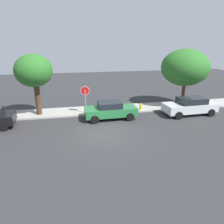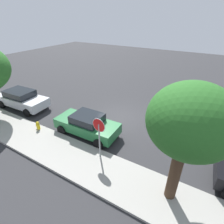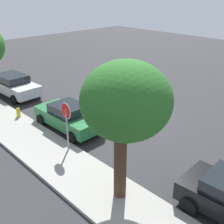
% 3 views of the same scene
% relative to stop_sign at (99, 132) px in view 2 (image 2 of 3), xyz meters
% --- Properties ---
extents(ground_plane, '(60.00, 60.00, 0.00)m').
position_rel_stop_sign_xyz_m(ground_plane, '(1.04, -4.31, -1.70)').
color(ground_plane, '#2D2D30').
extents(sidewalk_curb, '(32.00, 2.46, 0.14)m').
position_rel_stop_sign_xyz_m(sidewalk_curb, '(1.04, 0.83, -1.63)').
color(sidewalk_curb, '#9E9B93').
rests_on(sidewalk_curb, ground_plane).
extents(stop_sign, '(0.76, 0.08, 2.48)m').
position_rel_stop_sign_xyz_m(stop_sign, '(0.00, 0.00, 0.00)').
color(stop_sign, gray).
rests_on(stop_sign, ground_plane).
extents(parked_car_green, '(4.18, 1.98, 1.44)m').
position_rel_stop_sign_xyz_m(parked_car_green, '(1.90, -1.40, -0.97)').
color(parked_car_green, '#236B38').
rests_on(parked_car_green, ground_plane).
extents(parked_car_silver, '(4.55, 2.16, 1.49)m').
position_rel_stop_sign_xyz_m(parked_car_silver, '(8.82, -1.69, -0.93)').
color(parked_car_silver, silver).
rests_on(parked_car_silver, ground_plane).
extents(street_tree_near_corner, '(2.97, 2.97, 5.15)m').
position_rel_stop_sign_xyz_m(street_tree_near_corner, '(-3.97, 0.37, 2.08)').
color(street_tree_near_corner, '#422D1E').
rests_on(street_tree_near_corner, ground_plane).
extents(fire_hydrant, '(0.30, 0.22, 0.72)m').
position_rel_stop_sign_xyz_m(fire_hydrant, '(4.94, -0.00, -1.34)').
color(fire_hydrant, gold).
rests_on(fire_hydrant, ground_plane).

